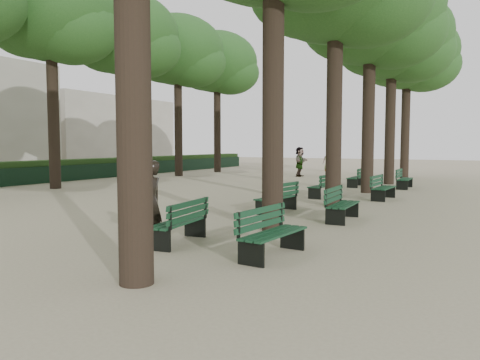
% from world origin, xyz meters
% --- Properties ---
extents(ground, '(120.00, 120.00, 0.00)m').
position_xyz_m(ground, '(0.00, 0.00, 0.00)').
color(ground, tan).
rests_on(ground, ground).
extents(tree_central_3, '(6.00, 6.00, 9.95)m').
position_xyz_m(tree_central_3, '(1.50, 13.00, 7.65)').
color(tree_central_3, '#33261C').
rests_on(tree_central_3, ground).
extents(tree_central_4, '(6.00, 6.00, 9.95)m').
position_xyz_m(tree_central_4, '(1.50, 18.00, 7.65)').
color(tree_central_4, '#33261C').
rests_on(tree_central_4, ground).
extents(tree_central_5, '(6.00, 6.00, 9.95)m').
position_xyz_m(tree_central_5, '(1.50, 23.00, 7.65)').
color(tree_central_5, '#33261C').
rests_on(tree_central_5, ground).
extents(tree_far_2, '(6.00, 6.00, 10.45)m').
position_xyz_m(tree_far_2, '(-12.00, 8.00, 8.14)').
color(tree_far_2, '#33261C').
rests_on(tree_far_2, ground).
extents(tree_far_3, '(6.00, 6.00, 10.45)m').
position_xyz_m(tree_far_3, '(-12.00, 13.00, 8.14)').
color(tree_far_3, '#33261C').
rests_on(tree_far_3, ground).
extents(tree_far_4, '(6.00, 6.00, 10.45)m').
position_xyz_m(tree_far_4, '(-12.00, 18.00, 8.14)').
color(tree_far_4, '#33261C').
rests_on(tree_far_4, ground).
extents(tree_far_5, '(6.00, 6.00, 10.45)m').
position_xyz_m(tree_far_5, '(-12.00, 23.00, 8.14)').
color(tree_far_5, '#33261C').
rests_on(tree_far_5, ground).
extents(bench_left_0, '(0.77, 1.85, 0.92)m').
position_xyz_m(bench_left_0, '(0.37, 0.65, 0.27)').
color(bench_left_0, black).
rests_on(bench_left_0, ground).
extents(bench_left_1, '(0.80, 1.86, 0.92)m').
position_xyz_m(bench_left_1, '(0.37, 5.85, 0.27)').
color(bench_left_1, black).
rests_on(bench_left_1, ground).
extents(bench_left_2, '(0.77, 1.85, 0.92)m').
position_xyz_m(bench_left_2, '(0.37, 10.43, 0.27)').
color(bench_left_2, black).
rests_on(bench_left_2, ground).
extents(bench_left_3, '(0.58, 1.80, 0.92)m').
position_xyz_m(bench_left_3, '(0.37, 15.66, 0.27)').
color(bench_left_3, black).
rests_on(bench_left_3, ground).
extents(bench_right_0, '(0.73, 1.84, 0.92)m').
position_xyz_m(bench_right_0, '(2.63, 0.51, 0.27)').
color(bench_right_0, black).
rests_on(bench_right_0, ground).
extents(bench_right_1, '(0.62, 1.82, 0.92)m').
position_xyz_m(bench_right_1, '(2.63, 5.19, 0.27)').
color(bench_right_1, black).
rests_on(bench_right_1, ground).
extents(bench_right_2, '(0.66, 1.83, 0.92)m').
position_xyz_m(bench_right_2, '(2.63, 10.77, 0.27)').
color(bench_right_2, black).
rests_on(bench_right_2, ground).
extents(bench_right_3, '(0.59, 1.80, 0.92)m').
position_xyz_m(bench_right_3, '(2.63, 15.81, 0.27)').
color(bench_right_3, black).
rests_on(bench_right_3, ground).
extents(man_with_map, '(0.62, 0.71, 1.77)m').
position_xyz_m(man_with_map, '(-0.15, 0.38, 0.88)').
color(man_with_map, black).
rests_on(man_with_map, ground).
extents(pedestrian_d, '(0.79, 0.35, 1.59)m').
position_xyz_m(pedestrian_d, '(-5.10, 28.45, 0.80)').
color(pedestrian_d, '#262628').
rests_on(pedestrian_d, ground).
extents(pedestrian_a, '(0.97, 0.81, 1.88)m').
position_xyz_m(pedestrian_a, '(-8.58, 25.58, 0.94)').
color(pedestrian_a, '#262628').
rests_on(pedestrian_a, ground).
extents(pedestrian_e, '(0.48, 1.80, 1.92)m').
position_xyz_m(pedestrian_e, '(-4.70, 21.19, 0.96)').
color(pedestrian_e, '#262628').
rests_on(pedestrian_e, ground).
extents(fence, '(0.08, 42.00, 0.90)m').
position_xyz_m(fence, '(-15.00, 11.00, 0.45)').
color(fence, black).
rests_on(fence, ground).
extents(hedge, '(1.20, 42.00, 1.20)m').
position_xyz_m(hedge, '(-15.70, 11.00, 0.60)').
color(hedge, '#1F4016').
rests_on(hedge, ground).
extents(building_far, '(12.00, 16.00, 7.00)m').
position_xyz_m(building_far, '(-33.00, 30.00, 3.50)').
color(building_far, '#B7B2A3').
rests_on(building_far, ground).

